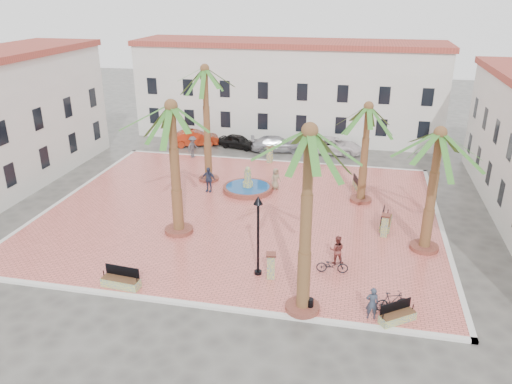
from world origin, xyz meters
TOP-DOWN VIEW (x-y plane):
  - ground at (0.00, 0.00)m, footprint 120.00×120.00m
  - plaza at (0.00, 0.00)m, footprint 26.00×22.00m
  - kerb_n at (0.00, 11.00)m, footprint 26.30×0.30m
  - kerb_s at (0.00, -11.00)m, footprint 26.30×0.30m
  - kerb_e at (13.00, 0.00)m, footprint 0.30×22.30m
  - kerb_w at (-13.00, 0.00)m, footprint 0.30×22.30m
  - building_north at (-0.00, 19.99)m, footprint 30.40×7.40m
  - fountain at (-0.40, 3.59)m, footprint 3.71×3.71m
  - palm_nw at (-3.92, 5.17)m, footprint 5.03×5.03m
  - palm_sw at (-3.04, -3.94)m, footprint 5.67×5.67m
  - palm_s at (5.47, -10.40)m, footprint 5.27×5.27m
  - palm_e at (11.62, -3.04)m, footprint 5.30×5.30m
  - palm_ne at (7.89, 3.39)m, footprint 4.93×4.93m
  - bench_s at (-3.75, -10.38)m, footprint 2.05×0.79m
  - bench_se at (9.78, -10.38)m, footprint 1.75×1.48m
  - bench_e at (9.50, -0.48)m, footprint 0.86×2.07m
  - bench_ne at (7.67, 5.77)m, footprint 0.99×1.88m
  - lamppost_s at (2.77, -7.72)m, footprint 0.49×0.49m
  - lamppost_e at (12.40, 1.88)m, footprint 0.43×0.43m
  - bollard_se at (3.50, -7.96)m, footprint 0.59×0.59m
  - bollard_n at (-0.02, 10.40)m, footprint 0.63×0.63m
  - bollard_e at (9.38, -1.85)m, footprint 0.57×0.57m
  - litter_bin at (5.82, -10.40)m, footprint 0.33×0.33m
  - cyclist_a at (8.61, -10.40)m, footprint 0.63×0.45m
  - bicycle_a at (6.59, -6.75)m, footprint 1.73×0.76m
  - cyclist_b at (6.75, -5.74)m, footprint 0.83×0.67m
  - bicycle_b at (9.56, -9.57)m, footprint 1.69×0.97m
  - pedestrian_fountain_a at (1.55, 4.42)m, footprint 0.93×0.92m
  - pedestrian_fountain_b at (-3.22, 2.88)m, footprint 1.16×0.60m
  - pedestrian_north at (-7.00, 10.40)m, footprint 1.13×1.42m
  - pedestrian_east at (12.40, 1.56)m, footprint 0.83×1.83m
  - car_black at (-3.86, 14.45)m, footprint 4.06×2.41m
  - car_red at (-8.13, 14.31)m, footprint 4.89×3.25m
  - car_silver at (-0.07, 14.22)m, footprint 5.17×3.08m
  - car_white at (5.09, 14.65)m, footprint 5.41×2.69m

SIDE VIEW (x-z plane):
  - ground at x=0.00m, z-range 0.00..0.00m
  - plaza at x=0.00m, z-range 0.00..0.15m
  - kerb_n at x=0.00m, z-range 0.00..0.16m
  - kerb_s at x=0.00m, z-range 0.00..0.16m
  - kerb_e at x=13.00m, z-range 0.00..0.16m
  - kerb_w at x=-13.00m, z-range 0.00..0.16m
  - fountain at x=-0.40m, z-range -0.55..1.37m
  - bench_se at x=9.78m, z-range -0.05..0.88m
  - bench_ne at x=7.67m, z-range -0.06..0.89m
  - bench_s at x=-3.75m, z-range -0.08..0.98m
  - bench_e at x=9.50m, z-range -0.08..0.98m
  - litter_bin at x=5.82m, z-range 0.15..0.79m
  - bicycle_a at x=6.59m, z-range 0.15..1.03m
  - bicycle_b at x=9.56m, z-range 0.15..1.13m
  - car_black at x=-3.86m, z-range 0.00..1.30m
  - car_silver at x=-0.07m, z-range 0.00..1.40m
  - car_white at x=5.09m, z-range 0.00..1.47m
  - car_red at x=-8.13m, z-range 0.00..1.52m
  - bollard_se at x=3.50m, z-range 0.18..1.61m
  - bollard_e at x=9.38m, z-range 0.18..1.61m
  - bollard_n at x=-0.02m, z-range 0.18..1.63m
  - cyclist_a at x=8.61m, z-range 0.15..1.77m
  - pedestrian_fountain_a at x=1.55m, z-range 0.15..1.77m
  - cyclist_b at x=6.75m, z-range 0.15..1.80m
  - pedestrian_fountain_b at x=-3.22m, z-range 0.15..2.04m
  - pedestrian_east at x=12.40m, z-range 0.15..2.05m
  - pedestrian_north at x=-7.00m, z-range 0.15..2.08m
  - lamppost_e at x=12.40m, z-range 0.85..4.82m
  - lamppost_s at x=2.77m, z-range 0.94..5.41m
  - building_north at x=0.00m, z-range 0.02..9.52m
  - palm_ne at x=7.89m, z-range 2.58..9.72m
  - palm_e at x=11.62m, z-range 2.59..9.92m
  - palm_sw at x=-3.04m, z-range 2.98..11.29m
  - palm_s at x=5.47m, z-range 3.38..12.41m
  - palm_nw at x=-3.92m, z-range 3.41..12.40m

